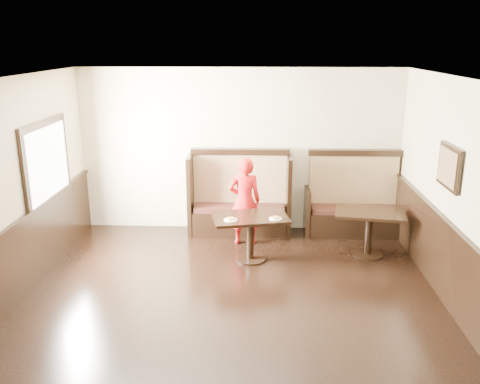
# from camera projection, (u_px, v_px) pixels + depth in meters

# --- Properties ---
(ground) EXTENTS (7.00, 7.00, 0.00)m
(ground) POSITION_uv_depth(u_px,v_px,m) (228.00, 335.00, 5.78)
(ground) COLOR black
(ground) RESTS_ON ground
(room_shell) EXTENTS (7.00, 7.00, 7.00)m
(room_shell) POSITION_uv_depth(u_px,v_px,m) (204.00, 270.00, 5.87)
(room_shell) COLOR beige
(room_shell) RESTS_ON ground
(booth_main) EXTENTS (1.75, 0.72, 1.45)m
(booth_main) POSITION_uv_depth(u_px,v_px,m) (240.00, 203.00, 8.79)
(booth_main) COLOR black
(booth_main) RESTS_ON ground
(booth_neighbor) EXTENTS (1.65, 0.72, 1.45)m
(booth_neighbor) POSITION_uv_depth(u_px,v_px,m) (353.00, 206.00, 8.73)
(booth_neighbor) COLOR black
(booth_neighbor) RESTS_ON ground
(table_main) EXTENTS (1.22, 0.89, 0.70)m
(table_main) POSITION_uv_depth(u_px,v_px,m) (250.00, 227.00, 7.62)
(table_main) COLOR black
(table_main) RESTS_ON ground
(table_neighbor) EXTENTS (1.13, 0.83, 0.72)m
(table_neighbor) POSITION_uv_depth(u_px,v_px,m) (369.00, 222.00, 7.79)
(table_neighbor) COLOR black
(table_neighbor) RESTS_ON ground
(child) EXTENTS (0.57, 0.41, 1.45)m
(child) POSITION_uv_depth(u_px,v_px,m) (245.00, 201.00, 8.21)
(child) COLOR red
(child) RESTS_ON ground
(pizza_plate_left) EXTENTS (0.20, 0.20, 0.04)m
(pizza_plate_left) POSITION_uv_depth(u_px,v_px,m) (231.00, 219.00, 7.40)
(pizza_plate_left) COLOR white
(pizza_plate_left) RESTS_ON table_main
(pizza_plate_right) EXTENTS (0.19, 0.19, 0.04)m
(pizza_plate_right) POSITION_uv_depth(u_px,v_px,m) (275.00, 218.00, 7.45)
(pizza_plate_right) COLOR white
(pizza_plate_right) RESTS_ON table_main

